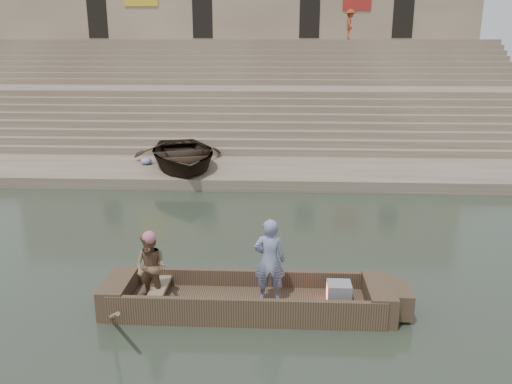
# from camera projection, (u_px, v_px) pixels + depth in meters

# --- Properties ---
(ground) EXTENTS (120.00, 120.00, 0.00)m
(ground) POSITION_uv_depth(u_px,v_px,m) (145.00, 260.00, 12.48)
(ground) COLOR #283125
(ground) RESTS_ON ground
(lower_landing) EXTENTS (32.00, 4.00, 0.40)m
(lower_landing) POSITION_uv_depth(u_px,v_px,m) (197.00, 172.00, 20.09)
(lower_landing) COLOR gray
(lower_landing) RESTS_ON ground
(mid_landing) EXTENTS (32.00, 3.00, 2.80)m
(mid_landing) POSITION_uv_depth(u_px,v_px,m) (219.00, 115.00, 26.94)
(mid_landing) COLOR gray
(mid_landing) RESTS_ON ground
(upper_landing) EXTENTS (32.00, 3.00, 5.20)m
(upper_landing) POSITION_uv_depth(u_px,v_px,m) (231.00, 81.00, 33.32)
(upper_landing) COLOR gray
(upper_landing) RESTS_ON ground
(ghat_steps) EXTENTS (32.00, 11.00, 5.20)m
(ghat_steps) POSITION_uv_depth(u_px,v_px,m) (223.00, 103.00, 28.45)
(ghat_steps) COLOR gray
(ghat_steps) RESTS_ON ground
(building_wall) EXTENTS (32.00, 5.07, 11.20)m
(building_wall) POSITION_uv_depth(u_px,v_px,m) (236.00, 34.00, 36.30)
(building_wall) COLOR tan
(building_wall) RESTS_ON ground
(main_rowboat) EXTENTS (5.00, 1.30, 0.22)m
(main_rowboat) POSITION_uv_depth(u_px,v_px,m) (247.00, 305.00, 10.13)
(main_rowboat) COLOR brown
(main_rowboat) RESTS_ON ground
(rowboat_trim) EXTENTS (6.04, 2.63, 2.04)m
(rowboat_trim) POSITION_uv_depth(u_px,v_px,m) (258.00, 296.00, 10.06)
(rowboat_trim) COLOR brown
(rowboat_trim) RESTS_ON ground
(standing_man) EXTENTS (0.62, 0.42, 1.68)m
(standing_man) POSITION_uv_depth(u_px,v_px,m) (270.00, 261.00, 9.85)
(standing_man) COLOR navy
(standing_man) RESTS_ON main_rowboat
(rowing_man) EXTENTS (0.80, 0.72, 1.37)m
(rowing_man) POSITION_uv_depth(u_px,v_px,m) (151.00, 268.00, 9.90)
(rowing_man) COLOR #257143
(rowing_man) RESTS_ON main_rowboat
(television) EXTENTS (0.46, 0.42, 0.40)m
(television) POSITION_uv_depth(u_px,v_px,m) (338.00, 293.00, 9.96)
(television) COLOR gray
(television) RESTS_ON main_rowboat
(beached_rowboat) EXTENTS (4.87, 5.84, 1.04)m
(beached_rowboat) POSITION_uv_depth(u_px,v_px,m) (182.00, 154.00, 19.79)
(beached_rowboat) COLOR #2D2116
(beached_rowboat) RESTS_ON lower_landing
(pedestrian) EXTENTS (0.69, 1.17, 1.78)m
(pedestrian) POSITION_uv_depth(u_px,v_px,m) (350.00, 24.00, 31.71)
(pedestrian) COLOR #983819
(pedestrian) RESTS_ON upper_landing
(cloth_bundles) EXTENTS (9.17, 1.11, 0.26)m
(cloth_bundles) POSITION_uv_depth(u_px,v_px,m) (35.00, 162.00, 20.27)
(cloth_bundles) COLOR #3F5999
(cloth_bundles) RESTS_ON lower_landing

